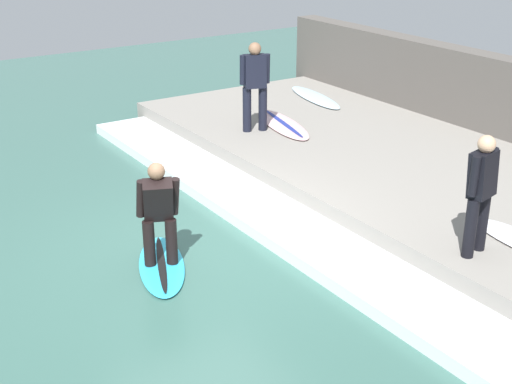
# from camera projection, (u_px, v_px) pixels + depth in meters

# --- Properties ---
(ground_plane) EXTENTS (28.00, 28.00, 0.00)m
(ground_plane) POSITION_uv_depth(u_px,v_px,m) (207.00, 252.00, 9.57)
(ground_plane) COLOR #386056
(concrete_ledge) EXTENTS (4.40, 12.23, 0.41)m
(concrete_ledge) POSITION_uv_depth(u_px,v_px,m) (421.00, 179.00, 11.52)
(concrete_ledge) COLOR gray
(concrete_ledge) RESTS_ON ground_plane
(wave_foam_crest) EXTENTS (1.05, 11.62, 0.18)m
(wave_foam_crest) POSITION_uv_depth(u_px,v_px,m) (284.00, 224.00, 10.18)
(wave_foam_crest) COLOR silver
(wave_foam_crest) RESTS_ON ground_plane
(surfboard_riding) EXTENTS (1.18, 1.77, 0.07)m
(surfboard_riding) POSITION_uv_depth(u_px,v_px,m) (162.00, 265.00, 9.17)
(surfboard_riding) COLOR #2DADD1
(surfboard_riding) RESTS_ON ground_plane
(surfer_riding) EXTENTS (0.49, 0.52, 1.38)m
(surfer_riding) POSITION_uv_depth(u_px,v_px,m) (158.00, 209.00, 8.87)
(surfer_riding) COLOR black
(surfer_riding) RESTS_ON surfboard_riding
(surfer_waiting_near) EXTENTS (0.53, 0.37, 1.64)m
(surfer_waiting_near) POSITION_uv_depth(u_px,v_px,m) (255.00, 82.00, 12.90)
(surfer_waiting_near) COLOR black
(surfer_waiting_near) RESTS_ON concrete_ledge
(surfboard_waiting_near) EXTENTS (1.06, 2.18, 0.07)m
(surfboard_waiting_near) POSITION_uv_depth(u_px,v_px,m) (283.00, 124.00, 13.52)
(surfboard_waiting_near) COLOR beige
(surfboard_waiting_near) RESTS_ON concrete_ledge
(surfer_waiting_far) EXTENTS (0.50, 0.31, 1.50)m
(surfer_waiting_far) POSITION_uv_depth(u_px,v_px,m) (481.00, 189.00, 8.36)
(surfer_waiting_far) COLOR black
(surfer_waiting_far) RESTS_ON concrete_ledge
(surfboard_spare) EXTENTS (0.90, 2.13, 0.06)m
(surfboard_spare) POSITION_uv_depth(u_px,v_px,m) (315.00, 97.00, 15.35)
(surfboard_spare) COLOR silver
(surfboard_spare) RESTS_ON concrete_ledge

